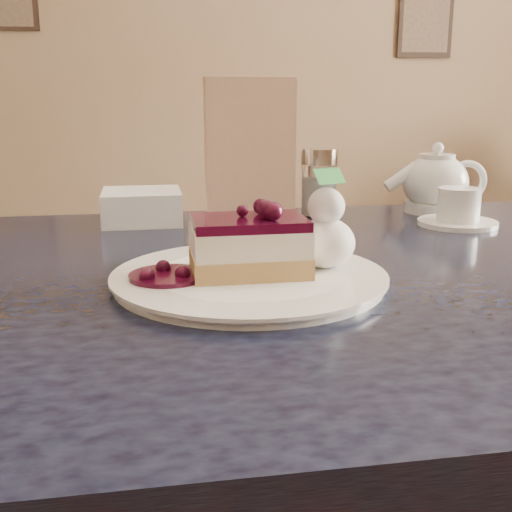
{
  "coord_description": "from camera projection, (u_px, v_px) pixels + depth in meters",
  "views": [
    {
      "loc": [
        -0.18,
        -0.35,
        1.02
      ],
      "look_at": [
        -0.11,
        0.28,
        0.86
      ],
      "focal_mm": 45.0,
      "sensor_mm": 36.0,
      "label": 1
    }
  ],
  "objects": [
    {
      "name": "main_table",
      "position": [
        242.0,
        336.0,
        0.81
      ],
      "size": [
        1.35,
        0.95,
        0.81
      ],
      "rotation": [
        0.0,
        0.0,
        0.06
      ],
      "color": "#1B2036",
      "rests_on": "ground"
    },
    {
      "name": "dessert_plate",
      "position": [
        249.0,
        279.0,
        0.73
      ],
      "size": [
        0.31,
        0.31,
        0.01
      ],
      "primitive_type": "cylinder",
      "color": "white",
      "rests_on": "main_table"
    },
    {
      "name": "cheesecake_slice",
      "position": [
        249.0,
        246.0,
        0.72
      ],
      "size": [
        0.14,
        0.1,
        0.06
      ],
      "rotation": [
        0.0,
        0.0,
        0.06
      ],
      "color": "#BC8942",
      "rests_on": "dessert_plate"
    },
    {
      "name": "whipped_cream",
      "position": [
        325.0,
        243.0,
        0.75
      ],
      "size": [
        0.07,
        0.07,
        0.06
      ],
      "color": "white",
      "rests_on": "dessert_plate"
    },
    {
      "name": "berry_sauce",
      "position": [
        168.0,
        276.0,
        0.71
      ],
      "size": [
        0.09,
        0.09,
        0.01
      ],
      "primitive_type": "cylinder",
      "color": "#37051A",
      "rests_on": "dessert_plate"
    },
    {
      "name": "tea_set",
      "position": [
        439.0,
        189.0,
        1.15
      ],
      "size": [
        0.17,
        0.25,
        0.11
      ],
      "color": "white",
      "rests_on": "main_table"
    },
    {
      "name": "menu_card",
      "position": [
        250.0,
        150.0,
        1.08
      ],
      "size": [
        0.15,
        0.04,
        0.24
      ],
      "primitive_type": "cube",
      "rotation": [
        0.0,
        0.0,
        0.06
      ],
      "color": "beige",
      "rests_on": "main_table"
    },
    {
      "name": "sugar_shaker",
      "position": [
        319.0,
        182.0,
        1.13
      ],
      "size": [
        0.06,
        0.06,
        0.12
      ],
      "color": "white",
      "rests_on": "main_table"
    },
    {
      "name": "napkin_stack",
      "position": [
        142.0,
        206.0,
        1.08
      ],
      "size": [
        0.14,
        0.14,
        0.05
      ],
      "primitive_type": "cube",
      "rotation": [
        0.0,
        0.0,
        0.06
      ],
      "color": "white",
      "rests_on": "main_table"
    }
  ]
}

